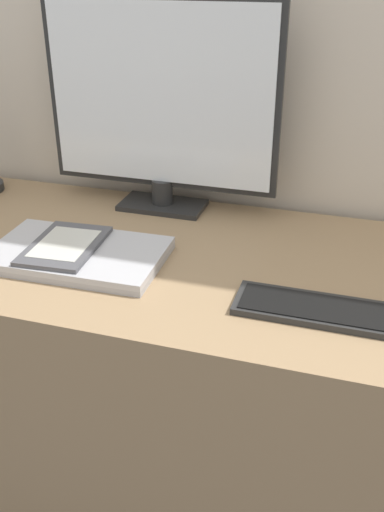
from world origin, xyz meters
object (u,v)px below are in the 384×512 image
at_px(laptop, 78,254).
at_px(ereader, 65,245).
at_px(monitor, 160,104).
at_px(keyboard, 327,311).

bearing_deg(laptop, ereader, -175.34).
bearing_deg(monitor, laptop, -103.22).
bearing_deg(laptop, keyboard, -6.29).
relative_size(monitor, laptop, 1.56).
height_order(monitor, ereader, monitor).
distance_m(monitor, laptop, 0.39).
bearing_deg(ereader, keyboard, -5.76).
xyz_separation_m(laptop, ereader, (-0.03, -0.00, 0.02)).
relative_size(keyboard, ereader, 1.54).
distance_m(keyboard, ereader, 0.52).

